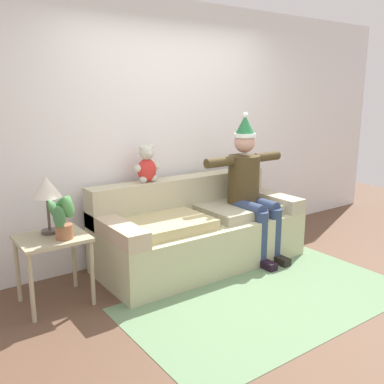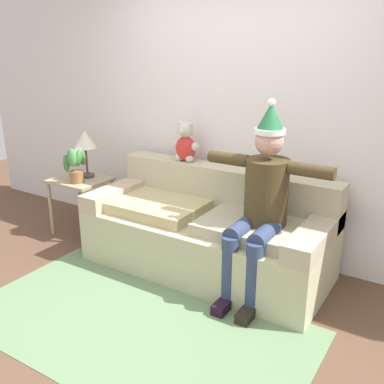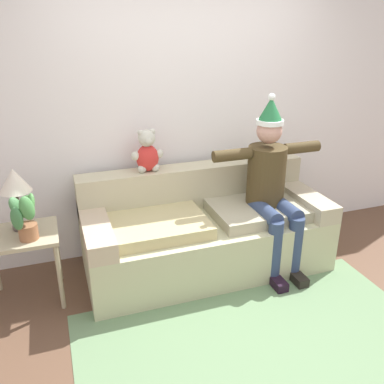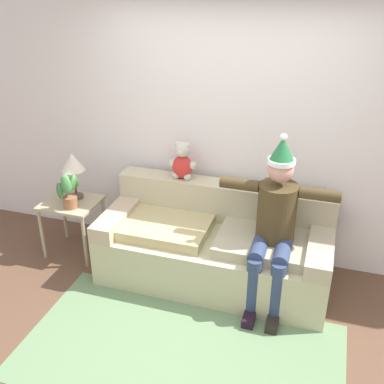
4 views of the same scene
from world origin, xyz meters
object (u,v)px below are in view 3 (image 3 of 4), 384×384
at_px(couch, 204,230).
at_px(side_table, 22,245).
at_px(table_lamp, 15,183).
at_px(potted_plant, 25,216).
at_px(person_seated, 271,183).
at_px(teddy_bear, 147,153).

relative_size(couch, side_table, 3.60).
bearing_deg(couch, table_lamp, 177.74).
distance_m(couch, potted_plant, 1.53).
height_order(person_seated, potted_plant, person_seated).
bearing_deg(table_lamp, person_seated, -6.21).
height_order(teddy_bear, potted_plant, teddy_bear).
relative_size(side_table, table_lamp, 1.21).
relative_size(teddy_bear, table_lamp, 0.77).
distance_m(teddy_bear, table_lamp, 1.11).
bearing_deg(person_seated, couch, 163.44).
xyz_separation_m(couch, table_lamp, (-1.51, 0.06, 0.63)).
height_order(table_lamp, potted_plant, table_lamp).
bearing_deg(couch, person_seated, -16.56).
relative_size(person_seated, teddy_bear, 4.07).
bearing_deg(side_table, teddy_bear, 16.81).
bearing_deg(table_lamp, teddy_bear, 12.23).
bearing_deg(couch, potted_plant, -174.40).
relative_size(couch, table_lamp, 4.35).
bearing_deg(potted_plant, person_seated, -0.62).
bearing_deg(table_lamp, potted_plant, -75.76).
relative_size(table_lamp, potted_plant, 1.31).
relative_size(couch, teddy_bear, 5.62).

